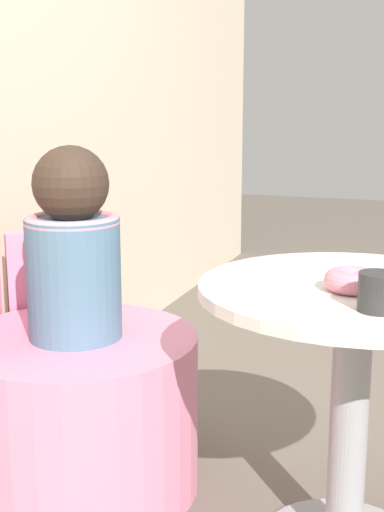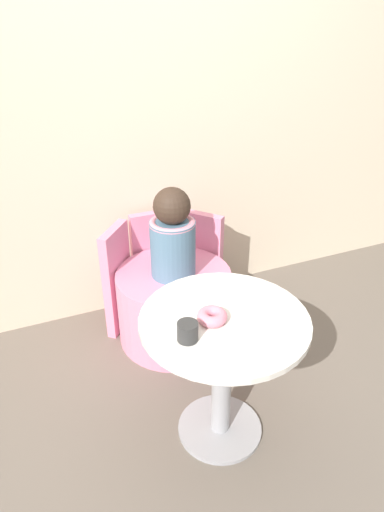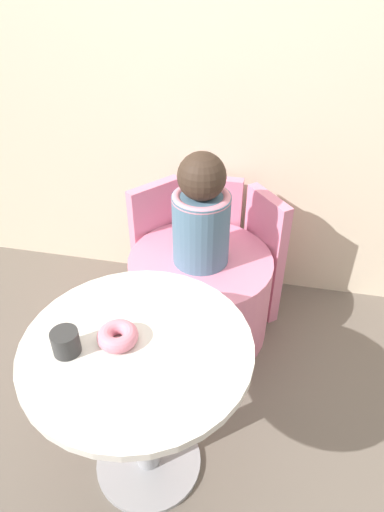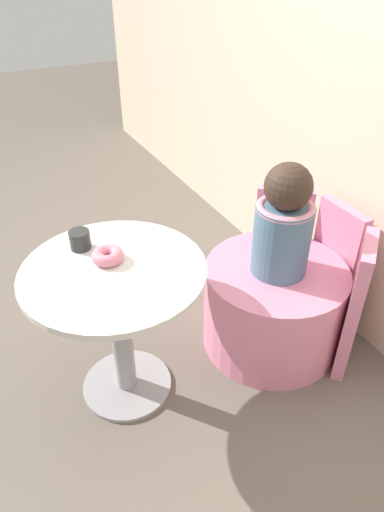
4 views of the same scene
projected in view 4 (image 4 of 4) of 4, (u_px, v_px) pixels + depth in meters
The scene contains 7 objects.
ground_plane at pixel (129, 388), 1.93m from camera, with size 12.00×12.00×0.00m, color #665B51.
round_table at pixel (117, 305), 1.68m from camera, with size 0.66×0.66×0.62m.
tub_chair at pixel (272, 306), 2.05m from camera, with size 0.62×0.62×0.41m.
booth_backrest at pixel (320, 271), 2.08m from camera, with size 0.72×0.26×0.63m.
child_figure at pixel (283, 224), 1.80m from camera, with size 0.23×0.23×0.48m.
donut at pixel (108, 255), 1.61m from camera, with size 0.12×0.12×0.04m.
cup at pixel (80, 240), 1.67m from camera, with size 0.08×0.08×0.07m.
Camera 4 is at (1.24, -0.35, 1.56)m, focal length 32.00 mm.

